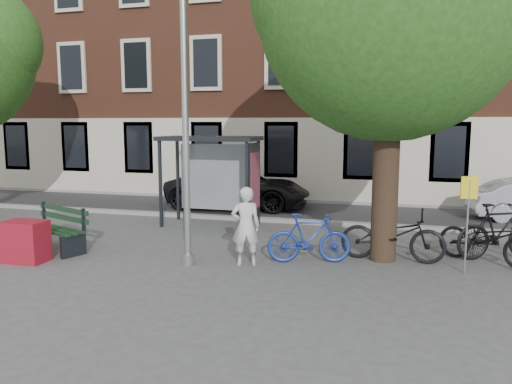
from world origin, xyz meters
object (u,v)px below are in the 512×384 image
object	(u,v)px
lamppost	(186,134)
bike_a	(393,235)
bus_shelter	(224,161)
bench	(55,231)
bike_c	(487,238)
notice_sign	(468,203)
bike_b	(309,238)
car_dark	(238,188)
painter	(246,226)
bike_d	(499,231)
red_stand	(25,241)

from	to	relation	value
lamppost	bike_a	size ratio (longest dim) A/B	2.74
bus_shelter	bench	bearing A→B (deg)	-127.25
bike_c	notice_sign	distance (m)	1.34
bike_b	car_dark	xyz separation A→B (m)	(-3.64, 6.39, 0.16)
bike_b	lamppost	bearing A→B (deg)	93.18
painter	bike_b	distance (m)	1.41
lamppost	bike_d	xyz separation A→B (m)	(6.47, 2.30, -2.15)
bike_b	bike_c	world-z (taller)	bike_c
notice_sign	lamppost	bearing A→B (deg)	172.60
painter	red_stand	xyz separation A→B (m)	(-4.70, -1.04, -0.39)
car_dark	red_stand	xyz separation A→B (m)	(-2.33, -7.98, -0.26)
bench	red_stand	bearing A→B (deg)	-67.39
bench	notice_sign	distance (m)	9.20
bike_b	bike_d	distance (m)	4.26
bench	bike_c	bearing A→B (deg)	30.48
bus_shelter	car_dark	xyz separation A→B (m)	(-0.57, 3.14, -1.21)
bike_d	red_stand	bearing A→B (deg)	79.54
bike_a	red_stand	distance (m)	8.01
lamppost	bike_d	bearing A→B (deg)	19.55
red_stand	lamppost	bearing A→B (deg)	11.89
lamppost	notice_sign	xyz separation A→B (m)	(5.61, 0.92, -1.35)
red_stand	bike_c	bearing A→B (deg)	14.62
bench	notice_sign	world-z (taller)	notice_sign
bike_a	notice_sign	xyz separation A→B (m)	(1.42, -0.56, 0.85)
painter	bike_c	xyz separation A→B (m)	(4.94, 1.48, -0.29)
lamppost	notice_sign	distance (m)	5.85
painter	bench	xyz separation A→B (m)	(-4.72, -0.02, -0.38)
bike_d	red_stand	size ratio (longest dim) A/B	2.33
lamppost	bus_shelter	size ratio (longest dim) A/B	2.14
painter	bike_d	size ratio (longest dim) A/B	0.81
car_dark	red_stand	bearing A→B (deg)	160.48
lamppost	notice_sign	bearing A→B (deg)	9.30
lamppost	bench	size ratio (longest dim) A/B	2.98
bus_shelter	bike_c	size ratio (longest dim) A/B	1.34
bike_c	notice_sign	size ratio (longest dim) A/B	1.08
bench	car_dark	bearing A→B (deg)	93.07
red_stand	notice_sign	xyz separation A→B (m)	(9.11, 1.66, 0.98)
bike_c	car_dark	size ratio (longest dim) A/B	0.42
red_stand	notice_sign	bearing A→B (deg)	10.30
bike_d	notice_sign	bearing A→B (deg)	120.70
bench	bus_shelter	bearing A→B (deg)	74.41
bike_a	bench	bearing A→B (deg)	102.08
lamppost	car_dark	bearing A→B (deg)	99.21
bike_a	bike_c	distance (m)	1.98
bus_shelter	notice_sign	world-z (taller)	bus_shelter
car_dark	notice_sign	size ratio (longest dim) A/B	2.58
bike_a	bike_d	world-z (taller)	bike_d
bench	car_dark	size ratio (longest dim) A/B	0.40
bike_b	notice_sign	size ratio (longest dim) A/B	0.92
lamppost	bike_c	bearing A→B (deg)	16.15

